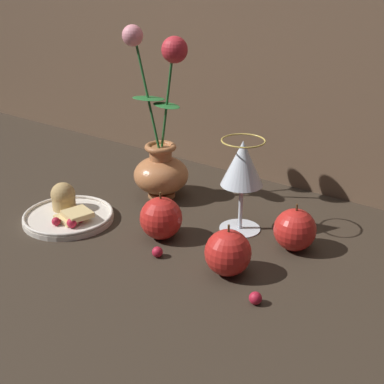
% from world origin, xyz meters
% --- Properties ---
extents(ground_plane, '(2.40, 2.40, 0.00)m').
position_xyz_m(ground_plane, '(0.00, 0.00, 0.00)').
color(ground_plane, '#33281E').
rests_on(ground_plane, ground).
extents(vase, '(0.14, 0.12, 0.35)m').
position_xyz_m(vase, '(-0.16, 0.12, 0.09)').
color(vase, '#B77042').
rests_on(vase, ground_plane).
extents(plate_with_pastries, '(0.18, 0.18, 0.07)m').
position_xyz_m(plate_with_pastries, '(-0.24, -0.07, 0.02)').
color(plate_with_pastries, silver).
rests_on(plate_with_pastries, ground_plane).
extents(wine_glass, '(0.08, 0.08, 0.18)m').
position_xyz_m(wine_glass, '(0.06, 0.09, 0.13)').
color(wine_glass, silver).
rests_on(wine_glass, ground_plane).
extents(apple_beside_vase, '(0.08, 0.08, 0.09)m').
position_xyz_m(apple_beside_vase, '(0.18, 0.08, 0.04)').
color(apple_beside_vase, red).
rests_on(apple_beside_vase, ground_plane).
extents(apple_near_glass, '(0.08, 0.08, 0.09)m').
position_xyz_m(apple_near_glass, '(0.13, -0.05, 0.04)').
color(apple_near_glass, red).
rests_on(apple_near_glass, ground_plane).
extents(apple_at_table_edge, '(0.08, 0.08, 0.09)m').
position_xyz_m(apple_at_table_edge, '(-0.04, -0.02, 0.04)').
color(apple_at_table_edge, red).
rests_on(apple_at_table_edge, ground_plane).
extents(berry_near_plate, '(0.02, 0.02, 0.02)m').
position_xyz_m(berry_near_plate, '(0.21, -0.10, 0.01)').
color(berry_near_plate, '#AD192D').
rests_on(berry_near_plate, ground_plane).
extents(berry_front_center, '(0.02, 0.02, 0.02)m').
position_xyz_m(berry_front_center, '(0.00, -0.08, 0.01)').
color(berry_front_center, '#AD192D').
rests_on(berry_front_center, ground_plane).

